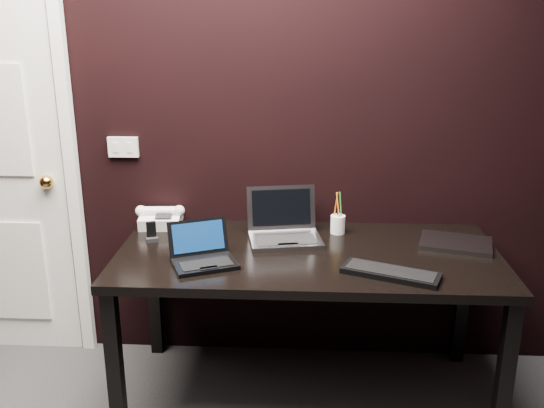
# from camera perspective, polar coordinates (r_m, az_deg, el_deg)

# --- Properties ---
(wall_back) EXTENTS (4.00, 0.00, 4.00)m
(wall_back) POSITION_cam_1_polar(r_m,az_deg,el_deg) (2.96, -2.31, 8.70)
(wall_back) COLOR black
(wall_back) RESTS_ON ground
(wall_switch) EXTENTS (0.15, 0.02, 0.10)m
(wall_switch) POSITION_cam_1_polar(r_m,az_deg,el_deg) (3.10, -13.83, 5.23)
(wall_switch) COLOR silver
(wall_switch) RESTS_ON wall_back
(desk) EXTENTS (1.70, 0.80, 0.74)m
(desk) POSITION_cam_1_polar(r_m,az_deg,el_deg) (2.74, 3.38, -6.01)
(desk) COLOR black
(desk) RESTS_ON ground
(netbook) EXTENTS (0.33, 0.31, 0.17)m
(netbook) POSITION_cam_1_polar(r_m,az_deg,el_deg) (2.59, -6.51, -4.87)
(netbook) COLOR black
(netbook) RESTS_ON desk
(silver_laptop) EXTENTS (0.37, 0.35, 0.23)m
(silver_laptop) POSITION_cam_1_polar(r_m,az_deg,el_deg) (2.83, 1.17, -2.54)
(silver_laptop) COLOR #A5A5AA
(silver_laptop) RESTS_ON desk
(ext_keyboard) EXTENTS (0.41, 0.27, 0.02)m
(ext_keyboard) POSITION_cam_1_polar(r_m,az_deg,el_deg) (2.52, 11.11, -6.37)
(ext_keyboard) COLOR black
(ext_keyboard) RESTS_ON desk
(closed_laptop) EXTENTS (0.36, 0.30, 0.02)m
(closed_laptop) POSITION_cam_1_polar(r_m,az_deg,el_deg) (2.90, 16.91, -3.55)
(closed_laptop) COLOR gray
(closed_laptop) RESTS_ON desk
(desk_phone) EXTENTS (0.25, 0.20, 0.12)m
(desk_phone) POSITION_cam_1_polar(r_m,az_deg,el_deg) (3.05, -10.42, -1.28)
(desk_phone) COLOR white
(desk_phone) RESTS_ON desk
(mobile_phone) EXTENTS (0.06, 0.06, 0.09)m
(mobile_phone) POSITION_cam_1_polar(r_m,az_deg,el_deg) (2.88, -11.27, -2.76)
(mobile_phone) COLOR black
(mobile_phone) RESTS_ON desk
(pen_cup) EXTENTS (0.09, 0.09, 0.21)m
(pen_cup) POSITION_cam_1_polar(r_m,az_deg,el_deg) (2.93, 6.21, -1.84)
(pen_cup) COLOR white
(pen_cup) RESTS_ON desk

